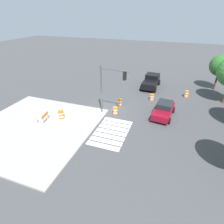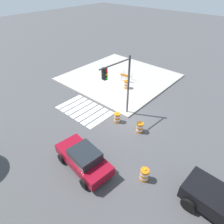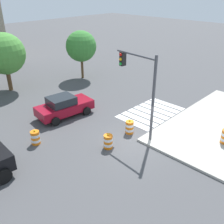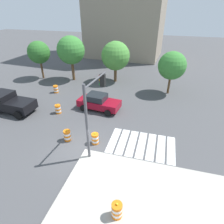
{
  "view_description": "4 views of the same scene",
  "coord_description": "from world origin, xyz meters",
  "px_view_note": "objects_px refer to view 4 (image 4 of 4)",
  "views": [
    {
      "loc": [
        17.86,
        6.83,
        10.61
      ],
      "look_at": [
        1.79,
        1.1,
        1.01
      ],
      "focal_mm": 28.95,
      "sensor_mm": 36.0,
      "label": 1
    },
    {
      "loc": [
        -8.23,
        11.58,
        10.92
      ],
      "look_at": [
        0.12,
        2.09,
        1.78
      ],
      "focal_mm": 31.06,
      "sensor_mm": 36.0,
      "label": 2
    },
    {
      "loc": [
        -11.27,
        -8.62,
        9.14
      ],
      "look_at": [
        0.6,
        2.84,
        0.92
      ],
      "focal_mm": 41.11,
      "sensor_mm": 36.0,
      "label": 3
    },
    {
      "loc": [
        4.78,
        -9.71,
        9.64
      ],
      "look_at": [
        1.17,
        3.37,
        1.65
      ],
      "focal_mm": 29.97,
      "sensor_mm": 36.0,
      "label": 4
    }
  ],
  "objects_px": {
    "sports_car": "(99,102)",
    "street_tree_corner_lot": "(39,52)",
    "traffic_barrel_median_near": "(67,135)",
    "traffic_barrel_on_sidewalk": "(117,210)",
    "street_tree_streetside_far": "(116,56)",
    "traffic_barrel_median_far": "(58,109)",
    "street_tree_streetside_near": "(172,66)",
    "street_tree_streetside_mid": "(71,50)",
    "traffic_barrel_crosswalk_end": "(56,89)",
    "traffic_light_pole": "(94,103)",
    "pickup_truck": "(8,102)",
    "traffic_barrel_near_corner": "(95,139)"
  },
  "relations": [
    {
      "from": "traffic_barrel_median_near",
      "to": "traffic_barrel_on_sidewalk",
      "type": "bearing_deg",
      "value": -43.4
    },
    {
      "from": "traffic_barrel_median_near",
      "to": "street_tree_streetside_near",
      "type": "xyz_separation_m",
      "value": [
        7.64,
        11.5,
        2.95
      ]
    },
    {
      "from": "street_tree_streetside_near",
      "to": "street_tree_streetside_far",
      "type": "bearing_deg",
      "value": 163.32
    },
    {
      "from": "pickup_truck",
      "to": "street_tree_corner_lot",
      "type": "distance_m",
      "value": 9.92
    },
    {
      "from": "sports_car",
      "to": "traffic_barrel_on_sidewalk",
      "type": "bearing_deg",
      "value": -66.47
    },
    {
      "from": "traffic_barrel_median_near",
      "to": "traffic_barrel_median_far",
      "type": "bearing_deg",
      "value": 128.34
    },
    {
      "from": "traffic_light_pole",
      "to": "street_tree_streetside_far",
      "type": "xyz_separation_m",
      "value": [
        -2.09,
        13.95,
        -0.4
      ]
    },
    {
      "from": "pickup_truck",
      "to": "traffic_barrel_crosswalk_end",
      "type": "relative_size",
      "value": 5.14
    },
    {
      "from": "traffic_barrel_near_corner",
      "to": "traffic_light_pole",
      "type": "xyz_separation_m",
      "value": [
        0.24,
        -0.49,
        3.46
      ]
    },
    {
      "from": "street_tree_streetside_mid",
      "to": "street_tree_corner_lot",
      "type": "relative_size",
      "value": 1.15
    },
    {
      "from": "traffic_barrel_crosswalk_end",
      "to": "traffic_light_pole",
      "type": "relative_size",
      "value": 0.19
    },
    {
      "from": "street_tree_streetside_far",
      "to": "traffic_barrel_crosswalk_end",
      "type": "bearing_deg",
      "value": -137.08
    },
    {
      "from": "traffic_barrel_median_near",
      "to": "street_tree_streetside_mid",
      "type": "xyz_separation_m",
      "value": [
        -5.45,
        12.64,
        3.66
      ]
    },
    {
      "from": "traffic_barrel_on_sidewalk",
      "to": "street_tree_streetside_far",
      "type": "distance_m",
      "value": 19.59
    },
    {
      "from": "traffic_barrel_on_sidewalk",
      "to": "sports_car",
      "type": "bearing_deg",
      "value": 113.53
    },
    {
      "from": "traffic_barrel_median_near",
      "to": "street_tree_corner_lot",
      "type": "height_order",
      "value": "street_tree_corner_lot"
    },
    {
      "from": "traffic_barrel_near_corner",
      "to": "pickup_truck",
      "type": "bearing_deg",
      "value": 166.04
    },
    {
      "from": "sports_car",
      "to": "street_tree_streetside_mid",
      "type": "bearing_deg",
      "value": 131.02
    },
    {
      "from": "traffic_barrel_near_corner",
      "to": "traffic_barrel_crosswalk_end",
      "type": "distance_m",
      "value": 11.12
    },
    {
      "from": "sports_car",
      "to": "traffic_barrel_near_corner",
      "type": "bearing_deg",
      "value": -73.97
    },
    {
      "from": "traffic_barrel_crosswalk_end",
      "to": "traffic_barrel_on_sidewalk",
      "type": "bearing_deg",
      "value": -49.92
    },
    {
      "from": "traffic_barrel_near_corner",
      "to": "traffic_light_pole",
      "type": "bearing_deg",
      "value": -64.08
    },
    {
      "from": "sports_car",
      "to": "street_tree_corner_lot",
      "type": "distance_m",
      "value": 12.94
    },
    {
      "from": "sports_car",
      "to": "pickup_truck",
      "type": "xyz_separation_m",
      "value": [
        -8.68,
        -2.76,
        0.16
      ]
    },
    {
      "from": "traffic_barrel_crosswalk_end",
      "to": "traffic_barrel_median_far",
      "type": "height_order",
      "value": "same"
    },
    {
      "from": "street_tree_streetside_mid",
      "to": "traffic_barrel_crosswalk_end",
      "type": "bearing_deg",
      "value": -92.45
    },
    {
      "from": "street_tree_streetside_mid",
      "to": "street_tree_corner_lot",
      "type": "height_order",
      "value": "street_tree_streetside_mid"
    },
    {
      "from": "street_tree_corner_lot",
      "to": "traffic_barrel_near_corner",
      "type": "bearing_deg",
      "value": -43.88
    },
    {
      "from": "pickup_truck",
      "to": "traffic_light_pole",
      "type": "relative_size",
      "value": 0.95
    },
    {
      "from": "traffic_barrel_median_near",
      "to": "traffic_barrel_on_sidewalk",
      "type": "distance_m",
      "value": 7.39
    },
    {
      "from": "traffic_barrel_near_corner",
      "to": "traffic_barrel_on_sidewalk",
      "type": "height_order",
      "value": "traffic_barrel_on_sidewalk"
    },
    {
      "from": "traffic_barrel_on_sidewalk",
      "to": "street_tree_streetside_mid",
      "type": "bearing_deg",
      "value": 121.4
    },
    {
      "from": "sports_car",
      "to": "traffic_barrel_median_far",
      "type": "distance_m",
      "value": 4.11
    },
    {
      "from": "traffic_barrel_near_corner",
      "to": "street_tree_corner_lot",
      "type": "bearing_deg",
      "value": 136.12
    },
    {
      "from": "traffic_barrel_on_sidewalk",
      "to": "street_tree_streetside_mid",
      "type": "distance_m",
      "value": 21.05
    },
    {
      "from": "street_tree_streetside_mid",
      "to": "street_tree_streetside_far",
      "type": "distance_m",
      "value": 5.99
    },
    {
      "from": "traffic_barrel_crosswalk_end",
      "to": "street_tree_streetside_mid",
      "type": "distance_m",
      "value": 5.9
    },
    {
      "from": "street_tree_streetside_far",
      "to": "traffic_barrel_median_near",
      "type": "bearing_deg",
      "value": -91.8
    },
    {
      "from": "sports_car",
      "to": "street_tree_streetside_mid",
      "type": "xyz_separation_m",
      "value": [
        -6.21,
        7.14,
        3.3
      ]
    },
    {
      "from": "traffic_barrel_median_far",
      "to": "street_tree_streetside_near",
      "type": "height_order",
      "value": "street_tree_streetside_near"
    },
    {
      "from": "pickup_truck",
      "to": "street_tree_streetside_near",
      "type": "distance_m",
      "value": 18.01
    },
    {
      "from": "traffic_barrel_median_near",
      "to": "street_tree_streetside_near",
      "type": "relative_size",
      "value": 0.2
    },
    {
      "from": "sports_car",
      "to": "pickup_truck",
      "type": "relative_size",
      "value": 0.86
    },
    {
      "from": "pickup_truck",
      "to": "traffic_light_pole",
      "type": "xyz_separation_m",
      "value": [
        10.44,
        -3.03,
        2.94
      ]
    },
    {
      "from": "traffic_barrel_crosswalk_end",
      "to": "street_tree_streetside_far",
      "type": "height_order",
      "value": "street_tree_streetside_far"
    },
    {
      "from": "sports_car",
      "to": "street_tree_corner_lot",
      "type": "relative_size",
      "value": 0.86
    },
    {
      "from": "sports_car",
      "to": "pickup_truck",
      "type": "height_order",
      "value": "pickup_truck"
    },
    {
      "from": "street_tree_streetside_mid",
      "to": "traffic_barrel_near_corner",
      "type": "bearing_deg",
      "value": -58.13
    },
    {
      "from": "traffic_barrel_crosswalk_end",
      "to": "traffic_barrel_median_near",
      "type": "bearing_deg",
      "value": -54.83
    },
    {
      "from": "traffic_barrel_median_near",
      "to": "street_tree_streetside_far",
      "type": "distance_m",
      "value": 14.0
    }
  ]
}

